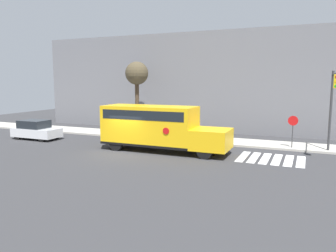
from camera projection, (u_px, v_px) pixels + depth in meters
name	position (u px, v px, depth m)	size (l,w,h in m)	color
ground_plane	(125.00, 153.00, 22.51)	(60.00, 60.00, 0.00)	#333335
sidewalk_strip	(163.00, 137.00, 28.42)	(44.00, 3.00, 0.15)	#B2ADA3
building_backdrop	(189.00, 82.00, 33.70)	(32.00, 4.00, 9.53)	slate
crosswalk_stripes	(271.00, 159.00, 20.63)	(4.00, 3.20, 0.01)	white
school_bus	(157.00, 126.00, 22.87)	(9.02, 2.57, 3.15)	yellow
parked_car	(36.00, 130.00, 27.63)	(4.07, 1.83, 1.61)	silver
stop_sign	(293.00, 127.00, 23.25)	(0.69, 0.10, 2.44)	#38383A
traffic_light	(333.00, 99.00, 21.03)	(0.28, 3.64, 5.56)	#38383A
tree_near_sidewalk	(137.00, 75.00, 31.00)	(2.19, 2.19, 6.72)	#423323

